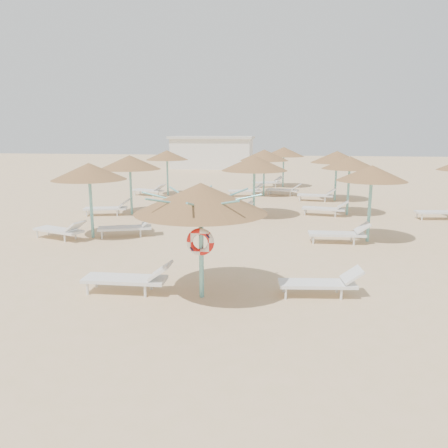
# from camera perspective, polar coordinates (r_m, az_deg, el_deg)

# --- Properties ---
(ground) EXTENTS (120.00, 120.00, 0.00)m
(ground) POSITION_cam_1_polar(r_m,az_deg,el_deg) (10.54, -1.60, -8.91)
(ground) COLOR tan
(ground) RESTS_ON ground
(main_palapa) EXTENTS (2.97, 2.97, 2.66)m
(main_palapa) POSITION_cam_1_polar(r_m,az_deg,el_deg) (9.67, -3.06, 3.35)
(main_palapa) COLOR #6BBBB5
(main_palapa) RESTS_ON ground
(lounger_main_a) EXTENTS (2.12, 0.70, 0.77)m
(lounger_main_a) POSITION_cam_1_polar(r_m,az_deg,el_deg) (10.63, -12.11, -6.91)
(lounger_main_a) COLOR white
(lounger_main_a) RESTS_ON ground
(lounger_main_b) EXTENTS (1.96, 0.79, 0.69)m
(lounger_main_b) POSITION_cam_1_polar(r_m,az_deg,el_deg) (10.46, 12.77, -7.46)
(lounger_main_b) COLOR white
(lounger_main_b) RESTS_ON ground
(palapa_field) EXTENTS (21.76, 18.45, 2.72)m
(palapa_field) POSITION_cam_1_polar(r_m,az_deg,el_deg) (21.29, 9.01, 7.98)
(palapa_field) COLOR #6BBBB5
(palapa_field) RESTS_ON ground
(service_hut) EXTENTS (8.40, 4.40, 3.25)m
(service_hut) POSITION_cam_1_polar(r_m,az_deg,el_deg) (45.41, -1.54, 9.36)
(service_hut) COLOR silver
(service_hut) RESTS_ON ground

